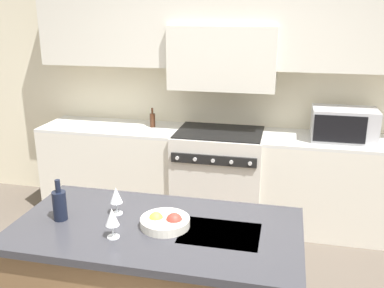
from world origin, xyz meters
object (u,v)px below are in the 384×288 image
(range_stove, at_px, (219,176))
(wine_bottle, at_px, (60,205))
(wine_glass_far, at_px, (116,196))
(fruit_bowl, at_px, (166,222))
(microwave, at_px, (344,124))
(wine_glass_near, at_px, (112,218))
(oil_bottle_on_counter, at_px, (152,120))

(range_stove, distance_m, wine_bottle, 2.11)
(wine_glass_far, height_order, fruit_bowl, wine_glass_far)
(microwave, relative_size, wine_glass_near, 3.31)
(wine_glass_near, height_order, oil_bottle_on_counter, oil_bottle_on_counter)
(wine_bottle, xyz_separation_m, fruit_bowl, (0.63, 0.05, -0.07))
(fruit_bowl, xyz_separation_m, oil_bottle_on_counter, (-0.71, 1.96, 0.08))
(wine_bottle, distance_m, fruit_bowl, 0.64)
(wine_bottle, relative_size, fruit_bowl, 0.89)
(range_stove, bearing_deg, wine_glass_near, -96.86)
(wine_glass_far, height_order, oil_bottle_on_counter, oil_bottle_on_counter)
(range_stove, bearing_deg, wine_bottle, -108.12)
(range_stove, relative_size, microwave, 1.65)
(microwave, relative_size, wine_bottle, 2.28)
(microwave, bearing_deg, fruit_bowl, -121.20)
(wine_glass_near, bearing_deg, microwave, 56.21)
(oil_bottle_on_counter, bearing_deg, microwave, -1.62)
(wine_bottle, distance_m, wine_glass_far, 0.33)
(microwave, bearing_deg, wine_glass_near, -123.79)
(range_stove, distance_m, wine_glass_near, 2.16)
(microwave, xyz_separation_m, wine_bottle, (-1.79, -1.96, -0.08))
(microwave, height_order, wine_bottle, microwave)
(wine_bottle, bearing_deg, microwave, 47.68)
(range_stove, relative_size, oil_bottle_on_counter, 4.77)
(wine_bottle, xyz_separation_m, wine_glass_near, (0.39, -0.13, 0.02))
(wine_bottle, bearing_deg, wine_glass_near, -18.64)
(wine_glass_near, height_order, fruit_bowl, wine_glass_near)
(microwave, xyz_separation_m, wine_glass_near, (-1.40, -2.09, -0.06))
(range_stove, bearing_deg, oil_bottle_on_counter, 174.28)
(wine_bottle, relative_size, wine_glass_far, 1.45)
(microwave, relative_size, oil_bottle_on_counter, 2.89)
(wine_glass_near, distance_m, fruit_bowl, 0.32)
(microwave, xyz_separation_m, wine_glass_far, (-1.49, -1.82, -0.06))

